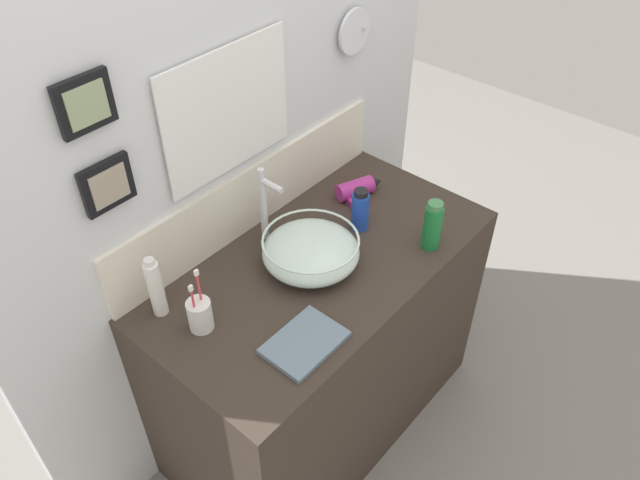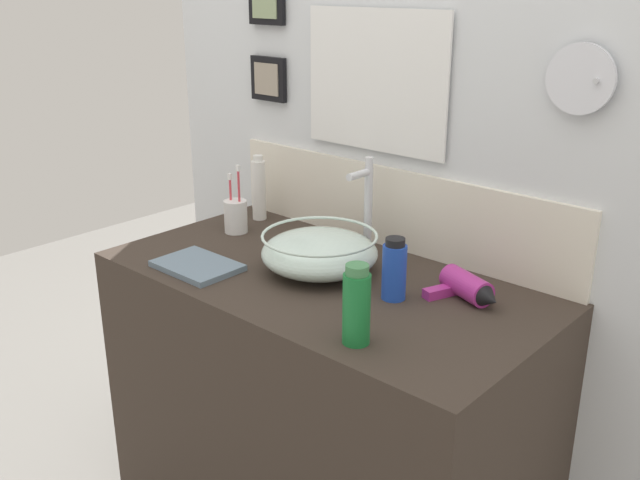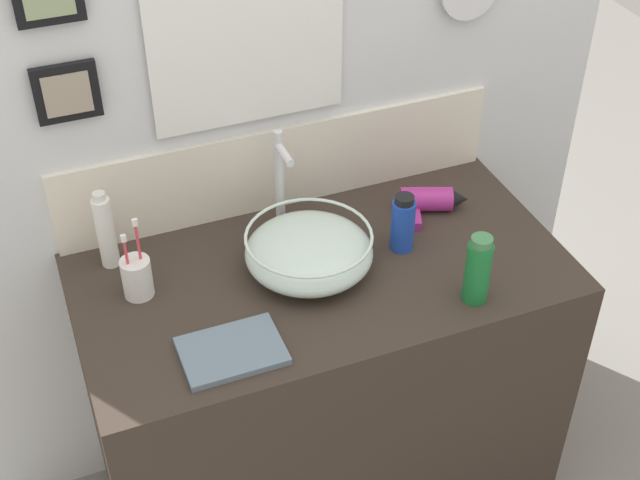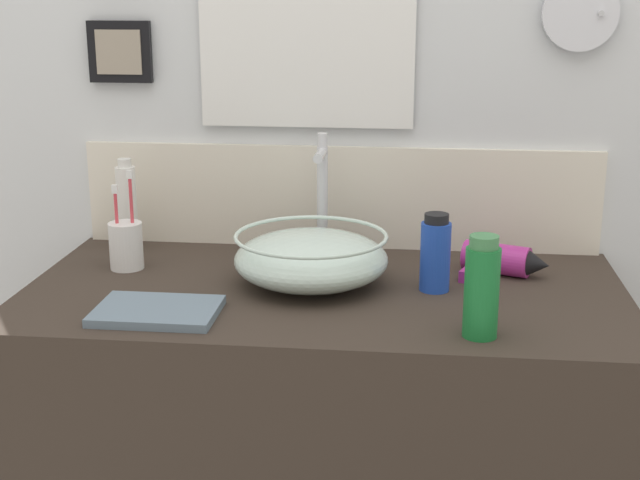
# 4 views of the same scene
# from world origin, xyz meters

# --- Properties ---
(vanity_counter) EXTENTS (1.19, 0.61, 0.86)m
(vanity_counter) POSITION_xyz_m (0.00, 0.00, 0.43)
(vanity_counter) COLOR #382D26
(vanity_counter) RESTS_ON ground
(back_panel) EXTENTS (1.84, 0.10, 2.40)m
(back_panel) POSITION_xyz_m (-0.00, 0.34, 1.20)
(back_panel) COLOR silver
(back_panel) RESTS_ON ground
(glass_bowl_sink) EXTENTS (0.31, 0.31, 0.11)m
(glass_bowl_sink) POSITION_xyz_m (-0.03, 0.02, 0.91)
(glass_bowl_sink) COLOR silver
(glass_bowl_sink) RESTS_ON vanity_counter
(faucet) EXTENTS (0.02, 0.10, 0.27)m
(faucet) POSITION_xyz_m (-0.03, 0.22, 1.01)
(faucet) COLOR silver
(faucet) RESTS_ON vanity_counter
(hair_drier) EXTENTS (0.19, 0.14, 0.06)m
(hair_drier) POSITION_xyz_m (0.36, 0.13, 0.89)
(hair_drier) COLOR #B22D8C
(hair_drier) RESTS_ON vanity_counter
(toothbrush_cup) EXTENTS (0.07, 0.07, 0.21)m
(toothbrush_cup) POSITION_xyz_m (-0.43, 0.08, 0.91)
(toothbrush_cup) COLOR white
(toothbrush_cup) RESTS_ON vanity_counter
(spray_bottle) EXTENTS (0.04, 0.04, 0.21)m
(spray_bottle) POSITION_xyz_m (-0.47, 0.22, 0.96)
(spray_bottle) COLOR white
(spray_bottle) RESTS_ON vanity_counter
(lotion_bottle) EXTENTS (0.06, 0.06, 0.16)m
(lotion_bottle) POSITION_xyz_m (0.22, 0.02, 0.93)
(lotion_bottle) COLOR blue
(lotion_bottle) RESTS_ON vanity_counter
(shampoo_bottle) EXTENTS (0.06, 0.06, 0.18)m
(shampoo_bottle) POSITION_xyz_m (0.29, -0.22, 0.94)
(shampoo_bottle) COLOR #197233
(shampoo_bottle) RESTS_ON vanity_counter
(hand_towel) EXTENTS (0.22, 0.16, 0.02)m
(hand_towel) POSITION_xyz_m (-0.29, -0.18, 0.86)
(hand_towel) COLOR slate
(hand_towel) RESTS_ON vanity_counter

